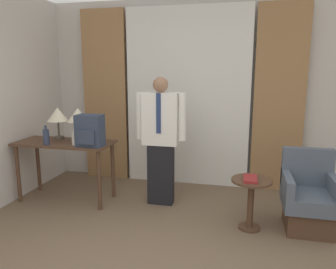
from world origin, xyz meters
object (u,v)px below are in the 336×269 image
table_lamp_right (78,116)px  backpack (90,131)px  person (161,137)px  desk (65,151)px  bottle_by_lamp (75,138)px  armchair (308,200)px  side_table (251,196)px  book (250,179)px  table_lamp_left (58,115)px  bottle_near_edge (46,137)px

table_lamp_right → backpack: size_ratio=1.11×
person → desk: bearing=-172.7°
bottle_by_lamp → armchair: size_ratio=0.25×
desk → armchair: armchair is taller
armchair → side_table: armchair is taller
table_lamp_right → book: 2.30m
bottle_by_lamp → book: bottle_by_lamp is taller
table_lamp_right → bottle_by_lamp: table_lamp_right is taller
person → book: person is taller
bottle_by_lamp → armchair: (2.74, -0.02, -0.55)m
armchair → book: (-0.62, -0.18, 0.25)m
desk → armchair: 2.99m
table_lamp_right → armchair: 2.94m
book → side_table: bearing=56.3°
bottle_by_lamp → armchair: bottle_by_lamp is taller
table_lamp_left → desk: bearing=-38.9°
bottle_by_lamp → backpack: backpack is taller
backpack → book: backpack is taller
bottle_by_lamp → book: (2.12, -0.19, -0.30)m
bottle_near_edge → person: 1.42m
desk → person: person is taller
armchair → side_table: bearing=-165.8°
table_lamp_right → backpack: 0.42m
table_lamp_right → side_table: table_lamp_right is taller
side_table → book: size_ratio=2.21×
person → bottle_by_lamp: bearing=-164.3°
table_lamp_right → table_lamp_left: bearing=180.0°
armchair → bottle_by_lamp: bearing=179.7°
desk → person: size_ratio=0.77×
desk → side_table: desk is taller
backpack → armchair: size_ratio=0.46×
backpack → table_lamp_right: bearing=137.4°
desk → book: desk is taller
bottle_by_lamp → book: bearing=-5.2°
backpack → armchair: 2.61m
desk → side_table: (2.36, -0.30, -0.28)m
desk → table_lamp_right: 0.48m
bottle_by_lamp → armchair: bearing=-0.3°
bottle_near_edge → person: size_ratio=0.15×
bottle_near_edge → side_table: 2.54m
table_lamp_left → backpack: 0.66m
person → armchair: person is taller
bottle_near_edge → armchair: (3.09, 0.05, -0.56)m
person → armchair: (1.72, -0.31, -0.55)m
desk → armchair: bearing=-2.8°
person → side_table: bearing=-22.5°
armchair → table_lamp_right: bearing=174.7°
desk → book: size_ratio=4.92×
backpack → book: size_ratio=1.52×
book → armchair: bearing=15.9°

